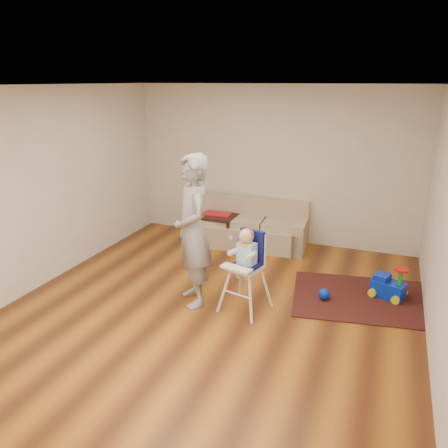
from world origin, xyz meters
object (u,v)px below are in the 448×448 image
(adult, at_px, (193,231))
(high_chair, at_px, (246,271))
(side_table, at_px, (221,230))
(ride_on_toy, at_px, (389,281))
(sofa, at_px, (248,224))
(toy_ball, at_px, (324,294))

(adult, bearing_deg, high_chair, 55.70)
(adult, bearing_deg, side_table, 154.36)
(ride_on_toy, bearing_deg, sofa, 172.64)
(side_table, relative_size, toy_ball, 3.39)
(adult, bearing_deg, sofa, 141.84)
(high_chair, relative_size, adult, 0.56)
(toy_ball, bearing_deg, adult, -157.91)
(ride_on_toy, xyz_separation_m, toy_ball, (-0.78, -0.39, -0.15))
(side_table, xyz_separation_m, toy_ball, (2.04, -1.47, -0.17))
(side_table, height_order, ride_on_toy, side_table)
(side_table, relative_size, high_chair, 0.47)
(adult, bearing_deg, ride_on_toy, 75.46)
(sofa, height_order, adult, adult)
(side_table, height_order, high_chair, high_chair)
(toy_ball, height_order, adult, adult)
(sofa, relative_size, adult, 1.06)
(high_chair, distance_m, adult, 0.82)
(ride_on_toy, bearing_deg, adult, -136.79)
(toy_ball, xyz_separation_m, high_chair, (-0.89, -0.59, 0.43))
(adult, bearing_deg, toy_ball, 73.92)
(side_table, xyz_separation_m, adult, (0.47, -2.11, 0.71))
(toy_ball, relative_size, adult, 0.08)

